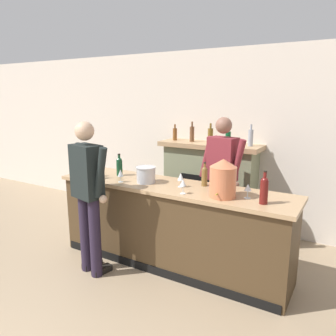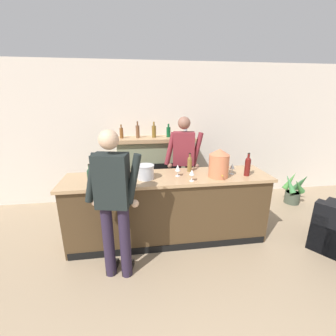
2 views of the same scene
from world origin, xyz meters
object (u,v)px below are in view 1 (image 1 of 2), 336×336
(copper_dispenser, at_px, (223,178))
(wine_glass_front_left, at_px, (181,177))
(wine_bottle_cabernet_heavy, at_px, (264,189))
(wine_bottle_chardonnay_pale, at_px, (119,166))
(wine_bottle_riesling_slim, at_px, (205,175))
(person_bartender, at_px, (222,178))
(wine_glass_back_row, at_px, (183,183))
(person_customer, at_px, (88,192))
(wine_glass_front_right, at_px, (248,188))
(wine_glass_by_dispenser, at_px, (120,173))
(wine_glass_mid_counter, at_px, (99,167))
(fireplace_stone, at_px, (209,185))
(wine_bottle_merlot_tall, at_px, (92,169))
(ice_bucket_steel, at_px, (146,175))

(copper_dispenser, xyz_separation_m, wine_glass_front_left, (-0.56, 0.12, -0.09))
(wine_bottle_cabernet_heavy, relative_size, wine_bottle_chardonnay_pale, 1.14)
(wine_bottle_chardonnay_pale, xyz_separation_m, wine_bottle_riesling_slim, (1.18, 0.11, -0.01))
(person_bartender, xyz_separation_m, wine_glass_back_row, (-0.08, -0.92, 0.14))
(person_customer, xyz_separation_m, wine_glass_front_right, (1.64, 0.61, 0.14))
(person_bartender, relative_size, copper_dispenser, 4.43)
(wine_bottle_chardonnay_pale, xyz_separation_m, wine_glass_by_dispenser, (0.23, -0.26, -0.02))
(wine_bottle_cabernet_heavy, bearing_deg, wine_glass_mid_counter, 179.44)
(fireplace_stone, relative_size, wine_bottle_cabernet_heavy, 5.01)
(copper_dispenser, relative_size, wine_bottle_merlot_tall, 1.37)
(wine_bottle_cabernet_heavy, xyz_separation_m, wine_glass_back_row, (-0.84, -0.11, -0.03))
(ice_bucket_steel, height_order, wine_bottle_merlot_tall, wine_bottle_merlot_tall)
(copper_dispenser, bearing_deg, ice_bucket_steel, 175.98)
(wine_glass_by_dispenser, bearing_deg, copper_dispenser, 3.00)
(copper_dispenser, bearing_deg, wine_bottle_cabernet_heavy, -0.31)
(ice_bucket_steel, xyz_separation_m, wine_glass_front_left, (0.46, 0.04, 0.02))
(person_bartender, height_order, wine_bottle_riesling_slim, person_bartender)
(wine_bottle_merlot_tall, relative_size, wine_glass_front_left, 1.76)
(person_bartender, bearing_deg, wine_glass_front_left, -108.14)
(ice_bucket_steel, bearing_deg, fireplace_stone, 80.38)
(fireplace_stone, distance_m, wine_glass_front_right, 1.77)
(wine_glass_by_dispenser, height_order, wine_glass_front_left, wine_glass_front_left)
(fireplace_stone, distance_m, wine_glass_mid_counter, 1.79)
(wine_bottle_merlot_tall, relative_size, wine_glass_mid_counter, 1.78)
(wine_bottle_merlot_tall, relative_size, wine_bottle_chardonnay_pale, 1.01)
(wine_glass_back_row, xyz_separation_m, wine_glass_by_dispenser, (-0.89, 0.04, -0.01))
(fireplace_stone, height_order, copper_dispenser, fireplace_stone)
(fireplace_stone, bearing_deg, copper_dispenser, -62.08)
(wine_glass_front_left, bearing_deg, wine_glass_front_right, -2.13)
(ice_bucket_steel, bearing_deg, wine_glass_front_left, 5.50)
(copper_dispenser, height_order, ice_bucket_steel, copper_dispenser)
(wine_bottle_chardonnay_pale, relative_size, wine_glass_front_right, 1.90)
(wine_bottle_chardonnay_pale, bearing_deg, copper_dispenser, -7.22)
(person_customer, bearing_deg, fireplace_stone, 72.64)
(wine_glass_front_right, bearing_deg, copper_dispenser, -160.44)
(wine_bottle_riesling_slim, height_order, wine_glass_front_left, wine_bottle_riesling_slim)
(copper_dispenser, distance_m, wine_glass_by_dispenser, 1.30)
(person_customer, distance_m, person_bartender, 1.71)
(wine_glass_back_row, bearing_deg, wine_glass_front_left, 123.61)
(ice_bucket_steel, bearing_deg, wine_glass_front_right, 0.65)
(wine_bottle_chardonnay_pale, bearing_deg, wine_bottle_riesling_slim, 5.16)
(person_customer, distance_m, wine_glass_front_left, 1.06)
(copper_dispenser, height_order, wine_glass_mid_counter, copper_dispenser)
(wine_bottle_cabernet_heavy, xyz_separation_m, wine_glass_front_left, (-0.98, 0.12, -0.03))
(wine_bottle_merlot_tall, xyz_separation_m, wine_glass_front_left, (1.15, 0.24, -0.02))
(wine_bottle_cabernet_heavy, bearing_deg, person_customer, -164.11)
(wine_bottle_chardonnay_pale, relative_size, wine_bottle_riesling_slim, 1.03)
(fireplace_stone, relative_size, wine_bottle_merlot_tall, 5.62)
(ice_bucket_steel, bearing_deg, wine_glass_mid_counter, -175.79)
(wine_glass_mid_counter, distance_m, wine_glass_by_dispenser, 0.44)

